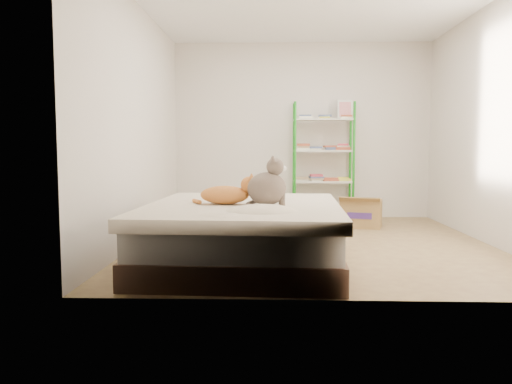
{
  "coord_description": "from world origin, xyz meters",
  "views": [
    {
      "loc": [
        -0.44,
        -5.44,
        1.03
      ],
      "look_at": [
        -0.6,
        -0.7,
        0.62
      ],
      "focal_mm": 35.0,
      "sensor_mm": 36.0,
      "label": 1
    }
  ],
  "objects_px": {
    "white_bin": "(251,206)",
    "cardboard_box": "(361,213)",
    "orange_cat": "(225,193)",
    "bed": "(244,233)",
    "shelf_unit": "(323,163)",
    "grey_cat": "(267,181)"
  },
  "relations": [
    {
      "from": "white_bin",
      "to": "cardboard_box",
      "type": "bearing_deg",
      "value": -25.47
    },
    {
      "from": "orange_cat",
      "to": "white_bin",
      "type": "xyz_separation_m",
      "value": [
        0.1,
        2.89,
        -0.46
      ]
    },
    {
      "from": "orange_cat",
      "to": "cardboard_box",
      "type": "xyz_separation_m",
      "value": [
        1.6,
        2.18,
        -0.46
      ]
    },
    {
      "from": "bed",
      "to": "white_bin",
      "type": "height_order",
      "value": "bed"
    },
    {
      "from": "orange_cat",
      "to": "white_bin",
      "type": "bearing_deg",
      "value": 89.64
    },
    {
      "from": "orange_cat",
      "to": "shelf_unit",
      "type": "bearing_deg",
      "value": 69.87
    },
    {
      "from": "orange_cat",
      "to": "bed",
      "type": "bearing_deg",
      "value": 15.78
    },
    {
      "from": "grey_cat",
      "to": "shelf_unit",
      "type": "height_order",
      "value": "shelf_unit"
    },
    {
      "from": "cardboard_box",
      "to": "white_bin",
      "type": "height_order",
      "value": "cardboard_box"
    },
    {
      "from": "bed",
      "to": "cardboard_box",
      "type": "distance_m",
      "value": 2.58
    },
    {
      "from": "white_bin",
      "to": "orange_cat",
      "type": "bearing_deg",
      "value": -92.05
    },
    {
      "from": "shelf_unit",
      "to": "cardboard_box",
      "type": "relative_size",
      "value": 2.83
    },
    {
      "from": "bed",
      "to": "cardboard_box",
      "type": "height_order",
      "value": "bed"
    },
    {
      "from": "grey_cat",
      "to": "orange_cat",
      "type": "bearing_deg",
      "value": 73.53
    },
    {
      "from": "bed",
      "to": "shelf_unit",
      "type": "distance_m",
      "value": 3.1
    },
    {
      "from": "bed",
      "to": "orange_cat",
      "type": "xyz_separation_m",
      "value": [
        -0.17,
        -0.04,
        0.37
      ]
    },
    {
      "from": "grey_cat",
      "to": "cardboard_box",
      "type": "relative_size",
      "value": 0.68
    },
    {
      "from": "shelf_unit",
      "to": "white_bin",
      "type": "xyz_separation_m",
      "value": [
        -1.07,
        -0.03,
        -0.64
      ]
    },
    {
      "from": "orange_cat",
      "to": "grey_cat",
      "type": "height_order",
      "value": "grey_cat"
    },
    {
      "from": "orange_cat",
      "to": "cardboard_box",
      "type": "relative_size",
      "value": 0.84
    },
    {
      "from": "white_bin",
      "to": "bed",
      "type": "bearing_deg",
      "value": -88.71
    },
    {
      "from": "bed",
      "to": "shelf_unit",
      "type": "height_order",
      "value": "shelf_unit"
    }
  ]
}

